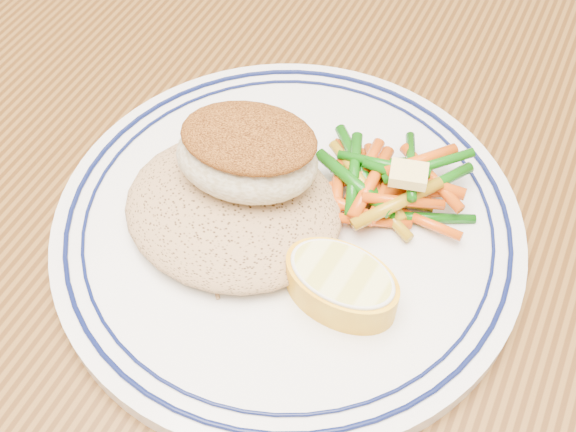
{
  "coord_description": "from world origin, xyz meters",
  "views": [
    {
      "loc": [
        0.1,
        -0.25,
        1.12
      ],
      "look_at": [
        -0.02,
        -0.01,
        0.77
      ],
      "focal_mm": 45.0,
      "sensor_mm": 36.0,
      "label": 1
    }
  ],
  "objects_px": {
    "plate": "(288,226)",
    "fish_fillet": "(247,153)",
    "lemon_wedge": "(341,283)",
    "vegetable_pile": "(385,184)",
    "dining_table": "(315,315)",
    "rice_pilaf": "(233,205)"
  },
  "relations": [
    {
      "from": "dining_table",
      "to": "vegetable_pile",
      "type": "height_order",
      "value": "vegetable_pile"
    },
    {
      "from": "fish_fillet",
      "to": "lemon_wedge",
      "type": "xyz_separation_m",
      "value": [
        0.08,
        -0.04,
        -0.03
      ]
    },
    {
      "from": "dining_table",
      "to": "vegetable_pile",
      "type": "distance_m",
      "value": 0.13
    },
    {
      "from": "plate",
      "to": "rice_pilaf",
      "type": "relative_size",
      "value": 2.15
    },
    {
      "from": "plate",
      "to": "fish_fillet",
      "type": "height_order",
      "value": "fish_fillet"
    },
    {
      "from": "fish_fillet",
      "to": "vegetable_pile",
      "type": "height_order",
      "value": "fish_fillet"
    },
    {
      "from": "dining_table",
      "to": "rice_pilaf",
      "type": "relative_size",
      "value": 11.06
    },
    {
      "from": "dining_table",
      "to": "plate",
      "type": "xyz_separation_m",
      "value": [
        -0.02,
        -0.01,
        0.11
      ]
    },
    {
      "from": "plate",
      "to": "vegetable_pile",
      "type": "height_order",
      "value": "vegetable_pile"
    },
    {
      "from": "rice_pilaf",
      "to": "fish_fillet",
      "type": "bearing_deg",
      "value": 85.98
    },
    {
      "from": "dining_table",
      "to": "fish_fillet",
      "type": "bearing_deg",
      "value": 178.57
    },
    {
      "from": "fish_fillet",
      "to": "vegetable_pile",
      "type": "distance_m",
      "value": 0.09
    },
    {
      "from": "dining_table",
      "to": "lemon_wedge",
      "type": "height_order",
      "value": "lemon_wedge"
    },
    {
      "from": "lemon_wedge",
      "to": "vegetable_pile",
      "type": "bearing_deg",
      "value": 92.69
    },
    {
      "from": "rice_pilaf",
      "to": "lemon_wedge",
      "type": "height_order",
      "value": "same"
    },
    {
      "from": "vegetable_pile",
      "to": "lemon_wedge",
      "type": "bearing_deg",
      "value": -87.31
    },
    {
      "from": "vegetable_pile",
      "to": "lemon_wedge",
      "type": "distance_m",
      "value": 0.08
    },
    {
      "from": "plate",
      "to": "fish_fillet",
      "type": "distance_m",
      "value": 0.06
    },
    {
      "from": "plate",
      "to": "vegetable_pile",
      "type": "relative_size",
      "value": 2.73
    },
    {
      "from": "dining_table",
      "to": "vegetable_pile",
      "type": "relative_size",
      "value": 14.04
    },
    {
      "from": "dining_table",
      "to": "vegetable_pile",
      "type": "xyz_separation_m",
      "value": [
        0.03,
        0.04,
        0.13
      ]
    },
    {
      "from": "fish_fillet",
      "to": "vegetable_pile",
      "type": "relative_size",
      "value": 0.9
    }
  ]
}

